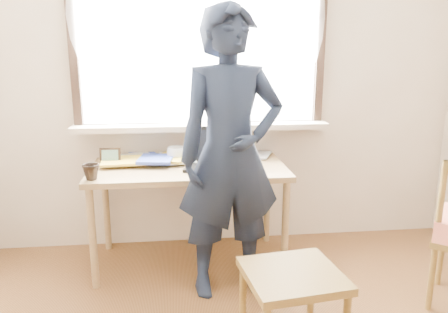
{
  "coord_description": "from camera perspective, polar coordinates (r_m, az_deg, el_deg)",
  "views": [
    {
      "loc": [
        -0.39,
        -1.23,
        1.48
      ],
      "look_at": [
        -0.15,
        0.95,
        0.94
      ],
      "focal_mm": 35.0,
      "sensor_mm": 36.0,
      "label": 1
    }
  ],
  "objects": [
    {
      "name": "mouse",
      "position": [
        2.91,
        3.89,
        -1.24
      ],
      "size": [
        0.09,
        0.06,
        0.04
      ],
      "primitive_type": "ellipsoid",
      "color": "black",
      "rests_on": "desk"
    },
    {
      "name": "mug_dark",
      "position": [
        2.77,
        -16.96,
        -1.96
      ],
      "size": [
        0.13,
        0.13,
        0.1
      ],
      "primitive_type": "imported",
      "rotation": [
        0.0,
        0.0,
        -0.3
      ],
      "color": "black",
      "rests_on": "desk"
    },
    {
      "name": "book_a",
      "position": [
        3.2,
        -11.78,
        -0.2
      ],
      "size": [
        0.23,
        0.28,
        0.02
      ],
      "primitive_type": "imported",
      "rotation": [
        0.0,
        0.0,
        0.27
      ],
      "color": "white",
      "rests_on": "desk"
    },
    {
      "name": "desk",
      "position": [
        2.99,
        -4.62,
        -2.66
      ],
      "size": [
        1.32,
        0.66,
        0.71
      ],
      "color": "olive",
      "rests_on": "ground"
    },
    {
      "name": "picture_frame",
      "position": [
        3.08,
        -14.63,
        -0.09
      ],
      "size": [
        0.14,
        0.02,
        0.11
      ],
      "color": "black",
      "rests_on": "desk"
    },
    {
      "name": "person",
      "position": [
        2.58,
        0.88,
        0.21
      ],
      "size": [
        0.69,
        0.5,
        1.74
      ],
      "primitive_type": "imported",
      "rotation": [
        0.0,
        0.0,
        0.15
      ],
      "color": "black",
      "rests_on": "ground"
    },
    {
      "name": "mug_white",
      "position": [
        3.11,
        -6.28,
        0.31
      ],
      "size": [
        0.18,
        0.18,
        0.1
      ],
      "primitive_type": "imported",
      "rotation": [
        0.0,
        0.0,
        0.67
      ],
      "color": "white",
      "rests_on": "desk"
    },
    {
      "name": "laptop",
      "position": [
        2.94,
        -0.98,
        -0.22
      ],
      "size": [
        0.44,
        0.4,
        0.26
      ],
      "color": "black",
      "rests_on": "desk"
    },
    {
      "name": "desk_clutter",
      "position": [
        3.15,
        -10.5,
        -0.28
      ],
      "size": [
        0.86,
        0.56,
        0.04
      ],
      "color": "white",
      "rests_on": "desk"
    },
    {
      "name": "work_chair",
      "position": [
        2.2,
        8.93,
        -16.26
      ],
      "size": [
        0.5,
        0.48,
        0.45
      ],
      "color": "brown",
      "rests_on": "ground"
    },
    {
      "name": "book_b",
      "position": [
        3.27,
        2.88,
        0.3
      ],
      "size": [
        0.26,
        0.29,
        0.02
      ],
      "primitive_type": "imported",
      "rotation": [
        0.0,
        0.0,
        -0.4
      ],
      "color": "white",
      "rests_on": "desk"
    }
  ]
}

